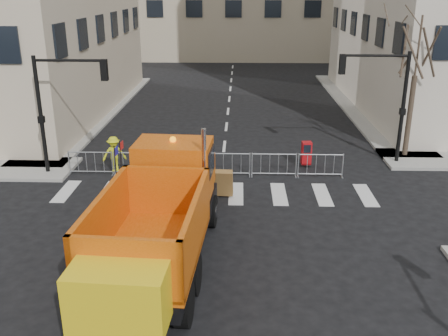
{
  "coord_description": "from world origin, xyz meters",
  "views": [
    {
      "loc": [
        0.82,
        -13.76,
        8.21
      ],
      "look_at": [
        0.29,
        2.5,
        2.23
      ],
      "focal_mm": 40.0,
      "sensor_mm": 36.0,
      "label": 1
    }
  ],
  "objects_px": {
    "cop_c": "(203,168)",
    "worker": "(114,154)",
    "cop_a": "(198,181)",
    "newspaper_box": "(306,153)",
    "cop_b": "(153,181)",
    "plow_truck": "(160,216)"
  },
  "relations": [
    {
      "from": "plow_truck",
      "to": "cop_b",
      "type": "bearing_deg",
      "value": 15.88
    },
    {
      "from": "plow_truck",
      "to": "worker",
      "type": "bearing_deg",
      "value": 26.26
    },
    {
      "from": "cop_a",
      "to": "newspaper_box",
      "type": "height_order",
      "value": "cop_a"
    },
    {
      "from": "plow_truck",
      "to": "cop_c",
      "type": "bearing_deg",
      "value": -3.33
    },
    {
      "from": "cop_a",
      "to": "worker",
      "type": "distance_m",
      "value": 4.95
    },
    {
      "from": "cop_b",
      "to": "cop_c",
      "type": "xyz_separation_m",
      "value": [
        1.9,
        1.38,
        0.06
      ]
    },
    {
      "from": "cop_a",
      "to": "newspaper_box",
      "type": "distance_m",
      "value": 6.3
    },
    {
      "from": "cop_a",
      "to": "cop_c",
      "type": "height_order",
      "value": "cop_c"
    },
    {
      "from": "worker",
      "to": "newspaper_box",
      "type": "relative_size",
      "value": 1.49
    },
    {
      "from": "cop_c",
      "to": "newspaper_box",
      "type": "xyz_separation_m",
      "value": [
        4.72,
        2.89,
        -0.24
      ]
    },
    {
      "from": "newspaper_box",
      "to": "cop_b",
      "type": "bearing_deg",
      "value": -150.95
    },
    {
      "from": "plow_truck",
      "to": "worker",
      "type": "relative_size",
      "value": 6.54
    },
    {
      "from": "cop_b",
      "to": "cop_c",
      "type": "height_order",
      "value": "cop_c"
    },
    {
      "from": "newspaper_box",
      "to": "cop_a",
      "type": "bearing_deg",
      "value": -144.09
    },
    {
      "from": "cop_c",
      "to": "worker",
      "type": "height_order",
      "value": "cop_c"
    },
    {
      "from": "worker",
      "to": "newspaper_box",
      "type": "height_order",
      "value": "worker"
    },
    {
      "from": "newspaper_box",
      "to": "cop_c",
      "type": "bearing_deg",
      "value": -152.31
    },
    {
      "from": "worker",
      "to": "cop_c",
      "type": "bearing_deg",
      "value": -40.25
    },
    {
      "from": "plow_truck",
      "to": "newspaper_box",
      "type": "bearing_deg",
      "value": -26.8
    },
    {
      "from": "cop_c",
      "to": "worker",
      "type": "bearing_deg",
      "value": -69.92
    },
    {
      "from": "cop_a",
      "to": "newspaper_box",
      "type": "xyz_separation_m",
      "value": [
        4.85,
        4.02,
        -0.11
      ]
    },
    {
      "from": "cop_b",
      "to": "worker",
      "type": "xyz_separation_m",
      "value": [
        -2.29,
        3.06,
        0.09
      ]
    }
  ]
}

